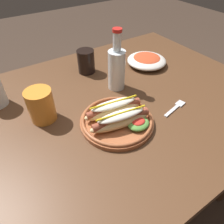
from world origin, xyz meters
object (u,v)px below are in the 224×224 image
at_px(soda_cup, 86,61).
at_px(glass_bottle, 117,68).
at_px(extra_cup, 41,105).
at_px(side_bowl, 147,60).
at_px(hot_dog_plate, 118,118).
at_px(fork, 176,107).

distance_m(soda_cup, glass_bottle, 0.19).
distance_m(extra_cup, side_bowl, 0.57).
bearing_deg(hot_dog_plate, fork, -12.67).
distance_m(hot_dog_plate, glass_bottle, 0.23).
xyz_separation_m(hot_dog_plate, glass_bottle, (0.12, 0.19, 0.07)).
xyz_separation_m(glass_bottle, side_bowl, (0.24, 0.08, -0.07)).
relative_size(hot_dog_plate, soda_cup, 2.39).
height_order(hot_dog_plate, extra_cup, extra_cup).
xyz_separation_m(fork, glass_bottle, (-0.11, 0.24, 0.09)).
bearing_deg(soda_cup, extra_cup, -144.16).
height_order(soda_cup, extra_cup, extra_cup).
relative_size(soda_cup, extra_cup, 0.91).
height_order(hot_dog_plate, fork, hot_dog_plate).
xyz_separation_m(soda_cup, side_bowl, (0.28, -0.10, -0.03)).
bearing_deg(soda_cup, side_bowl, -20.23).
bearing_deg(extra_cup, side_bowl, 10.11).
bearing_deg(glass_bottle, hot_dog_plate, -123.22).
relative_size(hot_dog_plate, side_bowl, 1.33).
bearing_deg(fork, soda_cup, 97.91).
bearing_deg(extra_cup, hot_dog_plate, -39.60).
relative_size(soda_cup, side_bowl, 0.56).
bearing_deg(glass_bottle, extra_cup, -176.55).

